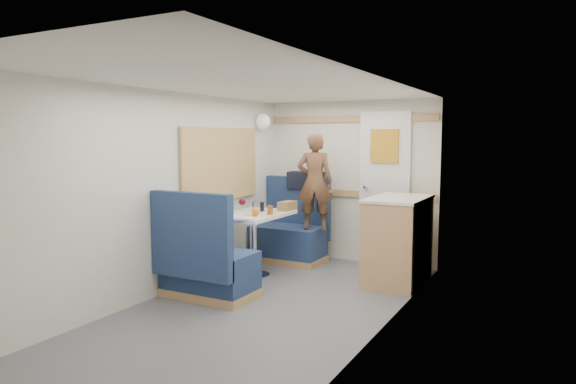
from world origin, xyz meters
The scene contains 27 objects.
floor centered at (0.00, 0.00, 0.00)m, with size 4.50×4.50×0.00m, color #515156.
ceiling centered at (0.00, 0.00, 2.00)m, with size 4.50×4.50×0.00m, color silver.
wall_back centered at (0.00, 2.25, 1.00)m, with size 2.20×0.02×2.00m, color silver.
wall_left centered at (-1.10, 0.00, 1.00)m, with size 0.02×4.50×2.00m, color silver.
wall_right centered at (1.10, 0.00, 1.00)m, with size 0.02×4.50×2.00m, color silver.
oak_trim_low centered at (0.00, 2.23, 0.85)m, with size 2.15×0.02×0.08m, color #AD884E.
oak_trim_high centered at (0.00, 2.23, 1.78)m, with size 2.15×0.02×0.08m, color #AD884E.
side_window centered at (-1.08, 1.00, 1.25)m, with size 0.04×1.30×0.72m, color #939E86.
rear_door centered at (0.45, 2.22, 0.97)m, with size 0.62×0.12×1.86m.
dinette_table centered at (-0.65, 1.00, 0.57)m, with size 0.62×0.92×0.72m.
bench_far centered at (-0.65, 1.86, 0.30)m, with size 0.90×0.59×1.05m.
bench_near centered at (-0.65, 0.14, 0.30)m, with size 0.90×0.59×1.05m.
ledge centered at (-0.65, 2.12, 0.88)m, with size 0.90×0.14×0.04m, color #AD884E.
dome_light centered at (-1.04, 1.85, 1.75)m, with size 0.20×0.20×0.20m, color white.
galley_counter centered at (0.82, 1.55, 0.47)m, with size 0.57×0.92×0.92m.
person centered at (-0.26, 1.75, 1.03)m, with size 0.42×0.28×1.15m, color brown.
duffel_bag centered at (-0.56, 2.12, 1.01)m, with size 0.45×0.22×0.22m, color black.
tray centered at (-0.56, 0.69, 0.73)m, with size 0.29×0.38×0.02m, color white.
orange_fruit centered at (-0.44, 0.70, 0.78)m, with size 0.08×0.08×0.08m, color orange.
cheese_block centered at (-0.50, 0.68, 0.75)m, with size 0.09×0.06×0.03m, color #F1E58B.
wine_glass centered at (-0.73, 0.90, 0.84)m, with size 0.08×0.08×0.17m.
tumbler_left centered at (-0.80, 0.79, 0.77)m, with size 0.07×0.07×0.11m, color white.
tumbler_mid centered at (-0.72, 1.15, 0.77)m, with size 0.06×0.06×0.10m, color white.
tumbler_right centered at (-0.64, 1.18, 0.77)m, with size 0.07×0.07×0.11m, color white.
beer_glass centered at (-0.43, 0.98, 0.77)m, with size 0.06×0.06×0.10m, color #944615.
pepper_grinder centered at (-0.63, 1.16, 0.77)m, with size 0.04×0.04×0.11m, color black.
bread_loaf centered at (-0.43, 1.38, 0.77)m, with size 0.13×0.24×0.10m, color olive.
Camera 1 is at (2.33, -3.75, 1.54)m, focal length 32.00 mm.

